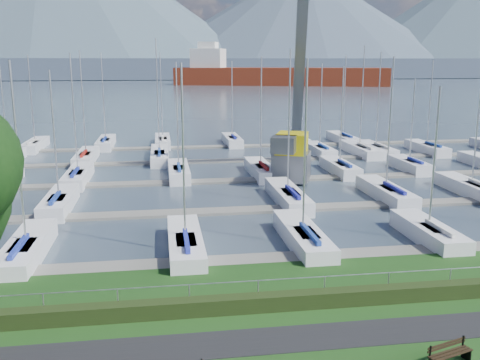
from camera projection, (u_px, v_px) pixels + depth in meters
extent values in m
cube|color=black|center=(297.00, 338.00, 20.72)|extent=(160.00, 2.00, 0.04)
cube|color=#3B4957|center=(169.00, 83.00, 274.64)|extent=(800.00, 540.00, 0.20)
cube|color=black|center=(282.00, 301.00, 23.15)|extent=(80.00, 0.70, 0.70)
cylinder|color=#96979E|center=(281.00, 279.00, 23.35)|extent=(80.00, 0.04, 0.04)
cube|color=#434F62|center=(166.00, 68.00, 340.81)|extent=(900.00, 80.00, 12.00)
cone|color=#425061|center=(302.00, 20.00, 425.99)|extent=(300.00, 300.00, 85.00)
cube|color=slate|center=(256.00, 260.00, 29.45)|extent=(90.00, 1.60, 0.25)
cube|color=gray|center=(232.00, 211.00, 39.10)|extent=(90.00, 1.60, 0.25)
cube|color=gray|center=(217.00, 181.00, 48.76)|extent=(90.00, 1.60, 0.25)
cube|color=slate|center=(207.00, 161.00, 58.41)|extent=(90.00, 1.60, 0.25)
cube|color=gray|center=(200.00, 147.00, 68.06)|extent=(90.00, 1.60, 0.25)
cube|color=black|center=(430.00, 351.00, 18.61)|extent=(0.06, 0.06, 0.40)
cube|color=black|center=(466.00, 354.00, 19.23)|extent=(0.18, 0.40, 0.45)
cube|color=black|center=(463.00, 341.00, 19.30)|extent=(0.06, 0.06, 0.40)
cube|color=black|center=(454.00, 355.00, 18.71)|extent=(1.75, 0.64, 0.04)
cube|color=black|center=(451.00, 353.00, 18.84)|extent=(1.75, 0.64, 0.04)
cube|color=black|center=(447.00, 351.00, 18.97)|extent=(1.75, 0.64, 0.04)
cube|color=black|center=(447.00, 346.00, 18.98)|extent=(1.73, 0.58, 0.08)
cube|color=black|center=(447.00, 343.00, 18.95)|extent=(1.73, 0.58, 0.08)
cube|color=slate|center=(291.00, 166.00, 48.53)|extent=(4.16, 4.16, 2.60)
cube|color=#CCBB0C|center=(292.00, 143.00, 48.07)|extent=(3.68, 4.12, 1.80)
cube|color=#57595F|center=(301.00, 42.00, 50.71)|extent=(3.27, 11.18, 19.89)
cube|color=#4E5155|center=(284.00, 145.00, 45.92)|extent=(2.67, 2.79, 1.40)
cube|color=maroon|center=(280.00, 79.00, 242.18)|extent=(96.31, 46.97, 10.00)
cube|color=silver|center=(208.00, 62.00, 246.05)|extent=(17.68, 17.68, 12.00)
cube|color=silver|center=(208.00, 46.00, 244.52)|extent=(10.10, 10.10, 4.00)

